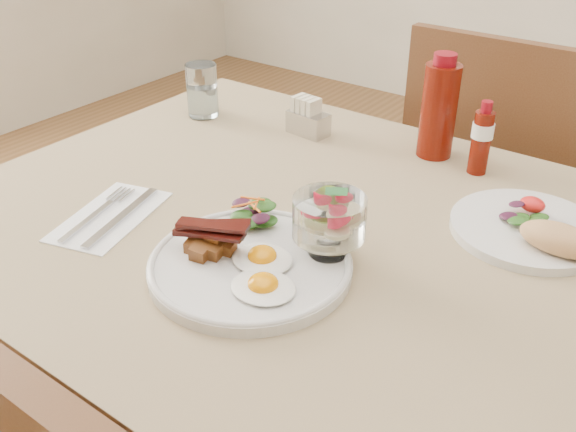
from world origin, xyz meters
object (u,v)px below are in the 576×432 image
fruit_cup (329,218)px  hot_sauce_bottle (481,139)px  table (359,289)px  sugar_caddy (307,119)px  chair_far (500,200)px  water_glass (202,94)px  second_plate (535,230)px  main_plate (250,266)px  ketchup_bottle (439,109)px

fruit_cup → hot_sauce_bottle: bearing=81.6°
table → sugar_caddy: (-0.30, 0.28, 0.12)m
chair_far → water_glass: (-0.53, -0.43, 0.28)m
sugar_caddy → water_glass: (-0.24, -0.05, 0.02)m
second_plate → fruit_cup: bearing=-132.4°
table → main_plate: main_plate is taller
table → water_glass: (-0.53, 0.23, 0.14)m
chair_far → second_plate: 0.60m
fruit_cup → second_plate: (0.21, 0.23, -0.06)m
fruit_cup → ketchup_bottle: ketchup_bottle is taller
hot_sauce_bottle → main_plate: bearing=-105.6°
table → hot_sauce_bottle: (0.05, 0.32, 0.15)m
fruit_cup → ketchup_bottle: size_ratio=0.53×
main_plate → ketchup_bottle: ketchup_bottle is taller
chair_far → ketchup_bottle: 0.46m
main_plate → second_plate: second_plate is taller
second_plate → ketchup_bottle: bearing=143.6°
table → water_glass: water_glass is taller
table → ketchup_bottle: size_ratio=6.92×
fruit_cup → second_plate: fruit_cup is taller
water_glass → ketchup_bottle: bearing=12.9°
second_plate → sugar_caddy: size_ratio=2.69×
fruit_cup → sugar_caddy: bearing=128.5°
chair_far → sugar_caddy: bearing=-127.6°
ketchup_bottle → sugar_caddy: 0.26m
table → water_glass: size_ratio=11.92×
chair_far → ketchup_bottle: size_ratio=4.84×
fruit_cup → main_plate: bearing=-132.5°
chair_far → hot_sauce_bottle: chair_far is taller
fruit_cup → water_glass: size_ratio=0.91×
hot_sauce_bottle → fruit_cup: bearing=-98.4°
table → fruit_cup: (-0.01, -0.08, 0.16)m
main_plate → ketchup_bottle: (0.04, 0.50, 0.08)m
second_plate → water_glass: size_ratio=2.07×
chair_far → hot_sauce_bottle: bearing=-82.4°
fruit_cup → hot_sauce_bottle: hot_sauce_bottle is taller
fruit_cup → second_plate: size_ratio=0.44×
main_plate → water_glass: bearing=139.1°
chair_far → fruit_cup: bearing=-90.9°
table → second_plate: second_plate is taller
table → hot_sauce_bottle: size_ratio=10.03×
ketchup_bottle → chair_far: bearing=81.7°
chair_far → sugar_caddy: 0.55m
table → ketchup_bottle: ketchup_bottle is taller
table → chair_far: chair_far is taller
second_plate → water_glass: water_glass is taller
hot_sauce_bottle → water_glass: bearing=-171.3°
main_plate → sugar_caddy: bearing=115.6°
chair_far → water_glass: 0.74m
hot_sauce_bottle → sugar_caddy: 0.35m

